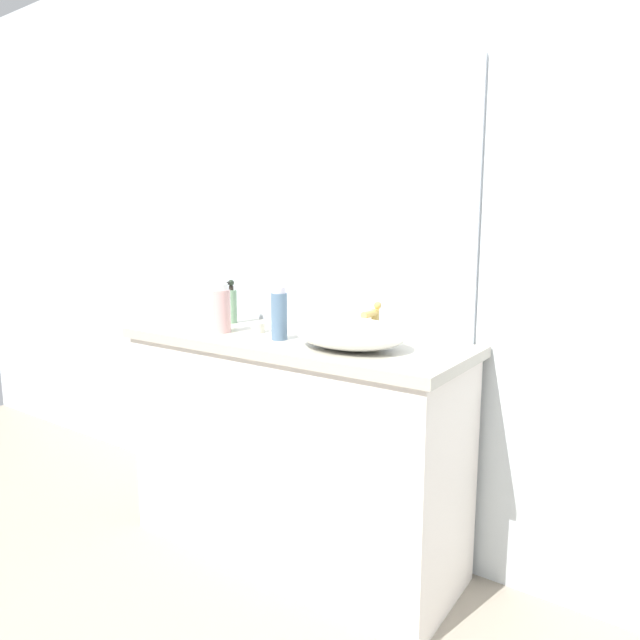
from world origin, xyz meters
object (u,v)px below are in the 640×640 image
(soap_dispenser, at_px, (232,304))
(perfume_bottle, at_px, (222,309))
(lotion_bottle, at_px, (279,314))
(sink_basin, at_px, (349,333))
(candle_jar, at_px, (258,328))

(soap_dispenser, bearing_deg, perfume_bottle, -56.21)
(soap_dispenser, xyz_separation_m, lotion_bottle, (0.40, -0.17, 0.01))
(sink_basin, bearing_deg, candle_jar, 174.17)
(soap_dispenser, relative_size, perfume_bottle, 0.97)
(candle_jar, bearing_deg, soap_dispenser, 156.58)
(lotion_bottle, distance_m, perfume_bottle, 0.28)
(sink_basin, xyz_separation_m, soap_dispenser, (-0.70, 0.15, 0.03))
(sink_basin, xyz_separation_m, lotion_bottle, (-0.29, -0.02, 0.04))
(perfume_bottle, bearing_deg, lotion_bottle, 3.09)
(lotion_bottle, xyz_separation_m, candle_jar, (-0.16, 0.06, -0.08))
(lotion_bottle, bearing_deg, perfume_bottle, -176.91)
(sink_basin, relative_size, lotion_bottle, 2.07)
(soap_dispenser, relative_size, candle_jar, 3.41)
(soap_dispenser, bearing_deg, sink_basin, -12.25)
(perfume_bottle, relative_size, candle_jar, 3.52)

